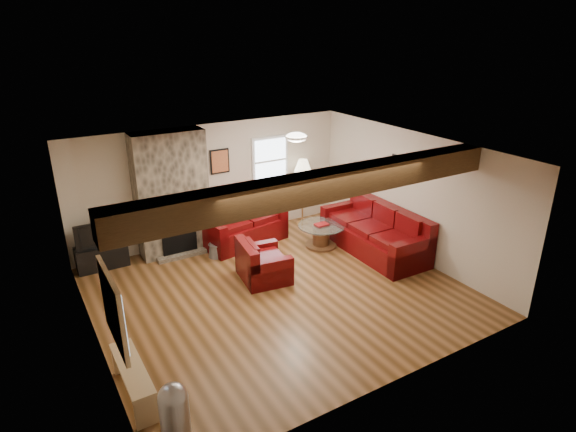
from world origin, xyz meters
name	(u,v)px	position (x,y,z in m)	size (l,w,h in m)	color
room	(279,226)	(0.00, 0.00, 1.25)	(8.00, 8.00, 8.00)	#573717
oak_beam	(324,185)	(0.00, -1.25, 2.31)	(6.00, 0.36, 0.38)	#33200F
chimney_breast	(172,195)	(-1.00, 2.49, 1.22)	(1.40, 0.67, 2.50)	#3A352D
back_window	(270,161)	(1.35, 2.71, 1.55)	(0.90, 0.08, 1.10)	white
hatch_window	(114,309)	(-2.96, -1.50, 1.45)	(0.08, 1.00, 0.90)	tan
ceiling_dome	(296,139)	(0.90, 0.90, 2.44)	(0.40, 0.40, 0.18)	#F0E4CC
artwork_back	(220,161)	(0.15, 2.71, 1.70)	(0.42, 0.06, 0.52)	black
artwork_right	(401,167)	(2.96, 0.30, 1.75)	(0.06, 0.55, 0.42)	black
sofa_three	(374,230)	(2.48, 0.42, 0.47)	(2.43, 1.02, 0.94)	#49050A
loveseat	(242,221)	(0.38, 2.23, 0.47)	(1.76, 1.01, 0.93)	#49050A
armchair_red	(264,260)	(0.00, 0.56, 0.37)	(0.93, 0.81, 0.75)	#49050A
coffee_table	(321,236)	(1.70, 1.16, 0.24)	(0.98, 0.98, 0.51)	#4C3018
tv_cabinet	(102,256)	(-2.45, 2.53, 0.23)	(0.94, 0.37, 0.47)	black
television	(98,233)	(-2.45, 2.53, 0.72)	(0.87, 0.11, 0.50)	black
floor_lamp	(303,169)	(2.02, 2.40, 1.32)	(0.40, 0.40, 1.55)	tan
pine_bench	(134,382)	(-2.83, -1.28, 0.23)	(0.28, 1.21, 0.45)	tan
pedal_bin	(175,415)	(-2.62, -2.27, 0.41)	(0.33, 0.33, 0.82)	#96969B
coal_bucket	(216,250)	(-0.40, 1.85, 0.14)	(0.31, 0.31, 0.29)	gray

